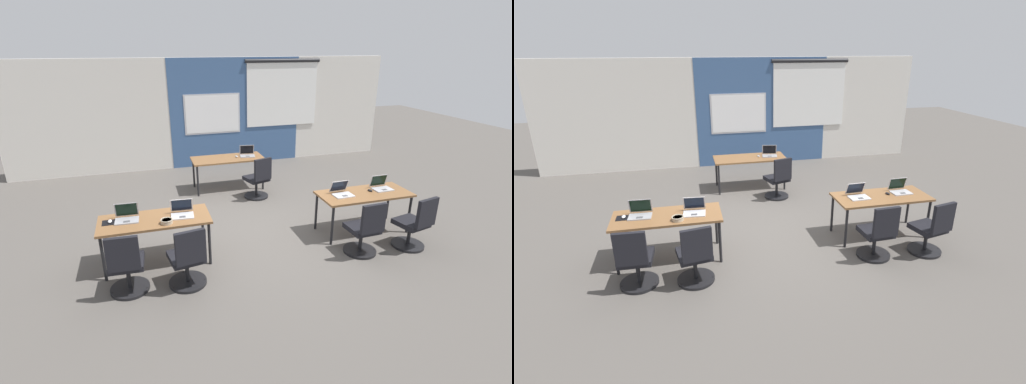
# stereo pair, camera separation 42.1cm
# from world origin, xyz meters

# --- Properties ---
(ground_plane) EXTENTS (24.00, 24.00, 0.00)m
(ground_plane) POSITION_xyz_m (0.00, 0.00, 0.00)
(ground_plane) COLOR #56514C
(back_wall_assembly) EXTENTS (10.00, 0.27, 2.80)m
(back_wall_assembly) POSITION_xyz_m (0.04, 4.19, 1.41)
(back_wall_assembly) COLOR silver
(back_wall_assembly) RESTS_ON ground
(desk_near_left) EXTENTS (1.60, 0.70, 0.72)m
(desk_near_left) POSITION_xyz_m (-1.75, -0.60, 0.66)
(desk_near_left) COLOR brown
(desk_near_left) RESTS_ON ground
(desk_near_right) EXTENTS (1.60, 0.70, 0.72)m
(desk_near_right) POSITION_xyz_m (1.75, -0.60, 0.66)
(desk_near_right) COLOR brown
(desk_near_right) RESTS_ON ground
(desk_far_center) EXTENTS (1.60, 0.70, 0.72)m
(desk_far_center) POSITION_xyz_m (0.00, 2.20, 0.66)
(desk_far_center) COLOR brown
(desk_far_center) RESTS_ON ground
(laptop_near_left_end) EXTENTS (0.34, 0.30, 0.23)m
(laptop_near_left_end) POSITION_xyz_m (-2.13, -0.53, 0.77)
(laptop_near_left_end) COLOR #9E9EA3
(laptop_near_left_end) RESTS_ON desk_near_left
(mousepad_near_left_end) EXTENTS (0.22, 0.19, 0.00)m
(mousepad_near_left_end) POSITION_xyz_m (-2.37, -0.55, 0.72)
(mousepad_near_left_end) COLOR black
(mousepad_near_left_end) RESTS_ON desk_near_left
(mouse_near_left_end) EXTENTS (0.06, 0.10, 0.03)m
(mouse_near_left_end) POSITION_xyz_m (-2.37, -0.55, 0.74)
(mouse_near_left_end) COLOR silver
(mouse_near_left_end) RESTS_ON mousepad_near_left_end
(chair_near_left_end) EXTENTS (0.52, 0.55, 0.92)m
(chair_near_left_end) POSITION_xyz_m (-2.17, -1.29, 0.38)
(chair_near_left_end) COLOR black
(chair_near_left_end) RESTS_ON ground
(laptop_far_right) EXTENTS (0.37, 0.33, 0.23)m
(laptop_far_right) POSITION_xyz_m (0.47, 2.23, 0.77)
(laptop_far_right) COLOR #9E9EA3
(laptop_far_right) RESTS_ON desk_far_center
(mouse_far_right) EXTENTS (0.06, 0.10, 0.03)m
(mouse_far_right) POSITION_xyz_m (0.21, 2.21, 0.74)
(mouse_far_right) COLOR #B2B2B7
(mouse_far_right) RESTS_ON desk_far_center
(chair_far_right) EXTENTS (0.55, 0.60, 0.92)m
(chair_far_right) POSITION_xyz_m (0.47, 1.42, 0.38)
(chair_far_right) COLOR black
(chair_far_right) RESTS_ON ground
(laptop_near_left_inner) EXTENTS (0.35, 0.33, 0.23)m
(laptop_near_left_inner) POSITION_xyz_m (-1.35, -0.59, 0.77)
(laptop_near_left_inner) COLOR silver
(laptop_near_left_inner) RESTS_ON desk_near_left
(chair_near_left_inner) EXTENTS (0.52, 0.57, 0.92)m
(chair_near_left_inner) POSITION_xyz_m (-1.39, -1.37, 0.38)
(chair_near_left_inner) COLOR black
(chair_near_left_inner) RESTS_ON ground
(laptop_near_right_end) EXTENTS (0.34, 0.30, 0.23)m
(laptop_near_right_end) POSITION_xyz_m (2.14, -0.51, 0.77)
(laptop_near_right_end) COLOR #B7B7BC
(laptop_near_right_end) RESTS_ON desk_near_right
(mouse_near_right_end) EXTENTS (0.08, 0.11, 0.03)m
(mouse_near_right_end) POSITION_xyz_m (1.88, -0.56, 0.74)
(mouse_near_right_end) COLOR black
(mouse_near_right_end) RESTS_ON desk_near_right
(chair_near_right_end) EXTENTS (0.52, 0.58, 0.92)m
(chair_near_right_end) POSITION_xyz_m (2.21, -1.39, 0.38)
(chair_near_right_end) COLOR black
(chair_near_right_end) RESTS_ON ground
(laptop_near_right_inner) EXTENTS (0.34, 0.33, 0.22)m
(laptop_near_right_inner) POSITION_xyz_m (1.34, -0.56, 0.77)
(laptop_near_right_inner) COLOR silver
(laptop_near_right_inner) RESTS_ON desk_near_right
(chair_near_right_inner) EXTENTS (0.52, 0.55, 0.92)m
(chair_near_right_inner) POSITION_xyz_m (1.34, -1.32, 0.38)
(chair_near_right_inner) COLOR black
(chair_near_right_inner) RESTS_ON ground
(snack_bowl) EXTENTS (0.18, 0.18, 0.06)m
(snack_bowl) POSITION_xyz_m (-1.59, -0.81, 0.76)
(snack_bowl) COLOR tan
(snack_bowl) RESTS_ON desk_near_left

